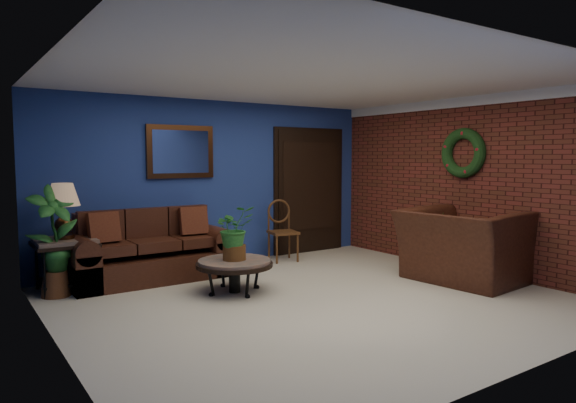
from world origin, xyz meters
TOP-DOWN VIEW (x-y plane):
  - floor at (0.00, 0.00)m, footprint 5.50×5.50m
  - wall_back at (0.00, 2.50)m, footprint 5.50×0.04m
  - wall_left at (-2.75, 0.00)m, footprint 0.04×5.00m
  - wall_right_brick at (2.75, 0.00)m, footprint 0.04×5.00m
  - ceiling at (0.00, 0.00)m, footprint 5.50×5.00m
  - crown_molding at (2.72, 0.00)m, footprint 0.03×5.00m
  - wall_mirror at (-0.60, 2.46)m, footprint 1.02×0.06m
  - closet_door at (1.75, 2.47)m, footprint 1.44×0.06m
  - wreath at (2.69, 0.05)m, footprint 0.16×0.72m
  - sofa at (-1.24, 2.08)m, footprint 2.10×0.91m
  - coffee_table at (-0.62, 0.81)m, footprint 0.93×0.93m
  - end_table at (-2.30, 2.05)m, footprint 0.71×0.71m
  - table_lamp at (-2.30, 2.05)m, footprint 0.40×0.40m
  - side_chair at (0.94, 2.12)m, footprint 0.49×0.49m
  - armchair at (2.15, -0.40)m, footprint 1.40×1.57m
  - coffee_plant at (-0.62, 0.81)m, footprint 0.49×0.42m
  - floor_plant at (2.35, 0.27)m, footprint 0.44×0.37m
  - tall_plant at (-2.45, 1.85)m, footprint 0.62×0.47m

SIDE VIEW (x-z plane):
  - floor at x=0.00m, z-range 0.00..0.00m
  - sofa at x=-1.24m, z-range -0.16..0.78m
  - coffee_table at x=-0.62m, z-range 0.14..0.54m
  - floor_plant at x=2.35m, z-range 0.02..0.89m
  - armchair at x=2.15m, z-range 0.00..0.95m
  - end_table at x=-2.30m, z-range 0.17..0.82m
  - side_chair at x=0.94m, z-range 0.06..1.03m
  - tall_plant at x=-2.45m, z-range 0.04..1.37m
  - coffee_plant at x=-0.62m, z-range 0.43..1.09m
  - closet_door at x=1.75m, z-range -0.04..2.14m
  - table_lamp at x=-2.30m, z-range 0.74..1.40m
  - wall_back at x=0.00m, z-range 0.00..2.50m
  - wall_left at x=-2.75m, z-range 0.00..2.50m
  - wall_right_brick at x=2.75m, z-range 0.00..2.50m
  - wreath at x=2.69m, z-range 1.34..2.06m
  - wall_mirror at x=-0.60m, z-range 1.33..2.10m
  - crown_molding at x=2.72m, z-range 2.36..2.50m
  - ceiling at x=0.00m, z-range 2.49..2.51m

